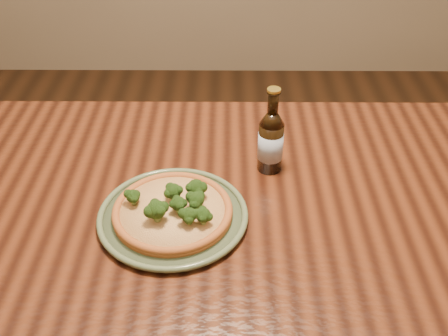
{
  "coord_description": "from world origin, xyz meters",
  "views": [
    {
      "loc": [
        0.15,
        -0.79,
        1.52
      ],
      "look_at": [
        0.14,
        0.14,
        0.82
      ],
      "focal_mm": 42.0,
      "sensor_mm": 36.0,
      "label": 1
    }
  ],
  "objects_px": {
    "pizza": "(173,210)",
    "beer_bottle": "(271,141)",
    "table": "(165,232)",
    "plate": "(173,216)"
  },
  "relations": [
    {
      "from": "table",
      "to": "pizza",
      "type": "relative_size",
      "value": 6.19
    },
    {
      "from": "pizza",
      "to": "beer_bottle",
      "type": "distance_m",
      "value": 0.29
    },
    {
      "from": "table",
      "to": "pizza",
      "type": "xyz_separation_m",
      "value": [
        0.03,
        -0.06,
        0.12
      ]
    },
    {
      "from": "pizza",
      "to": "beer_bottle",
      "type": "height_order",
      "value": "beer_bottle"
    },
    {
      "from": "pizza",
      "to": "beer_bottle",
      "type": "relative_size",
      "value": 1.18
    },
    {
      "from": "plate",
      "to": "beer_bottle",
      "type": "xyz_separation_m",
      "value": [
        0.22,
        0.18,
        0.07
      ]
    },
    {
      "from": "plate",
      "to": "pizza",
      "type": "bearing_deg",
      "value": -19.31
    },
    {
      "from": "table",
      "to": "plate",
      "type": "xyz_separation_m",
      "value": [
        0.03,
        -0.06,
        0.1
      ]
    },
    {
      "from": "table",
      "to": "plate",
      "type": "height_order",
      "value": "plate"
    },
    {
      "from": "plate",
      "to": "pizza",
      "type": "distance_m",
      "value": 0.02
    }
  ]
}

